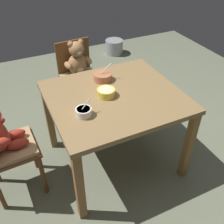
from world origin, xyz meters
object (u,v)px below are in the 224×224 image
object	(u,v)px
dining_table	(115,105)
teddy_chair_far_center	(79,69)
teddy_chair_near_left	(0,139)
metal_pail	(114,47)
porridge_bowl_terracotta_far_center	(102,77)
porridge_bowl_white_near_left	(84,112)
porridge_bowl_yellow_center	(106,92)

from	to	relation	value
dining_table	teddy_chair_far_center	size ratio (longest dim) A/B	1.19
teddy_chair_near_left	metal_pail	distance (m)	2.89
teddy_chair_far_center	porridge_bowl_terracotta_far_center	bearing A→B (deg)	-1.77
metal_pail	teddy_chair_far_center	bearing A→B (deg)	-128.85
dining_table	porridge_bowl_white_near_left	size ratio (longest dim) A/B	8.44
porridge_bowl_white_near_left	porridge_bowl_yellow_center	bearing A→B (deg)	33.14
porridge_bowl_white_near_left	metal_pail	size ratio (longest dim) A/B	0.42
porridge_bowl_terracotta_far_center	metal_pail	xyz separation A→B (m)	(1.02, 1.90, -0.66)
teddy_chair_far_center	porridge_bowl_white_near_left	bearing A→B (deg)	-20.61
porridge_bowl_yellow_center	metal_pail	xyz separation A→B (m)	(1.09, 2.13, -0.66)
dining_table	porridge_bowl_yellow_center	distance (m)	0.15
teddy_chair_near_left	porridge_bowl_terracotta_far_center	bearing A→B (deg)	9.87
porridge_bowl_terracotta_far_center	porridge_bowl_white_near_left	xyz separation A→B (m)	(-0.32, -0.39, -0.00)
teddy_chair_far_center	porridge_bowl_white_near_left	xyz separation A→B (m)	(-0.29, -0.99, 0.20)
dining_table	teddy_chair_far_center	xyz separation A→B (m)	(-0.02, 0.85, -0.08)
teddy_chair_far_center	porridge_bowl_terracotta_far_center	size ratio (longest dim) A/B	5.20
teddy_chair_far_center	metal_pail	size ratio (longest dim) A/B	2.99
teddy_chair_far_center	porridge_bowl_yellow_center	size ratio (longest dim) A/B	6.07
porridge_bowl_terracotta_far_center	porridge_bowl_white_near_left	world-z (taller)	porridge_bowl_terracotta_far_center
teddy_chair_near_left	porridge_bowl_terracotta_far_center	xyz separation A→B (m)	(0.91, 0.20, 0.20)
teddy_chair_near_left	dining_table	bearing A→B (deg)	-5.91
porridge_bowl_white_near_left	metal_pail	world-z (taller)	porridge_bowl_white_near_left
teddy_chair_near_left	metal_pail	size ratio (longest dim) A/B	3.16
porridge_bowl_yellow_center	metal_pail	size ratio (longest dim) A/B	0.49
dining_table	teddy_chair_near_left	xyz separation A→B (m)	(-0.91, 0.05, -0.07)
porridge_bowl_yellow_center	porridge_bowl_terracotta_far_center	bearing A→B (deg)	73.10
teddy_chair_near_left	porridge_bowl_yellow_center	world-z (taller)	teddy_chair_near_left
teddy_chair_near_left	teddy_chair_far_center	bearing A→B (deg)	39.32
dining_table	porridge_bowl_terracotta_far_center	distance (m)	0.29
teddy_chair_far_center	metal_pail	distance (m)	1.73
teddy_chair_near_left	metal_pail	xyz separation A→B (m)	(1.93, 2.10, -0.46)
teddy_chair_near_left	porridge_bowl_yellow_center	size ratio (longest dim) A/B	6.42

